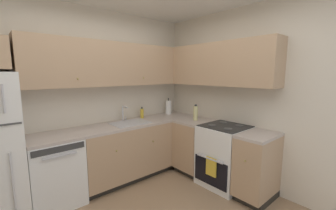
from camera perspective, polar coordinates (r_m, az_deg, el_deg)
wall_back at (r=3.40m, az=-20.52°, el=1.97°), size 3.54×0.05×2.59m
wall_right at (r=3.29m, az=21.82°, el=1.70°), size 0.05×3.40×2.59m
dishwasher at (r=3.15m, az=-27.92°, el=-15.34°), size 0.60×0.63×0.85m
lower_cabinets_back at (r=3.48m, az=-11.26°, el=-12.17°), size 1.40×0.62×0.85m
countertop_back at (r=3.35m, az=-11.49°, el=-5.17°), size 2.61×0.60×0.03m
lower_cabinets_right at (r=3.40m, az=13.28°, el=-12.78°), size 0.62×1.51×0.85m
countertop_right at (r=3.26m, az=13.51°, el=-5.61°), size 0.60×1.51×0.03m
oven_range at (r=3.35m, az=14.78°, el=-12.74°), size 0.68×0.62×1.03m
upper_cabinets_back at (r=3.31m, az=-15.62°, el=10.43°), size 2.29×0.34×0.63m
upper_cabinets_right at (r=3.45m, az=11.52°, el=10.47°), size 0.32×2.06×0.63m
sink at (r=3.37m, az=-9.97°, el=-5.44°), size 0.55×0.40×0.10m
faucet at (r=3.51m, az=-11.74°, el=-1.85°), size 0.07×0.16×0.24m
soap_bottle at (r=3.71m, az=-6.95°, el=-2.17°), size 0.06×0.06×0.19m
paper_towel_roll at (r=4.03m, az=0.11°, el=-0.61°), size 0.11×0.11×0.31m
oil_bottle at (r=3.52m, az=7.36°, el=-2.10°), size 0.07×0.07×0.26m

